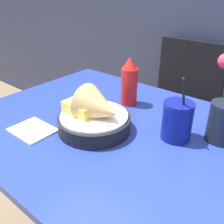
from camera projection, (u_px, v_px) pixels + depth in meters
dining_table at (124, 157)px, 0.86m from camera, size 1.10×0.77×0.75m
chair_far_window at (180, 103)px, 1.51m from camera, size 0.40×0.40×0.89m
food_basket at (96, 116)px, 0.78m from camera, size 0.23×0.23×0.15m
ketchup_bottle at (129, 82)px, 0.95m from camera, size 0.06×0.06×0.19m
drink_cup at (177, 122)px, 0.74m from camera, size 0.09×0.09×0.21m
napkin at (33, 130)px, 0.80m from camera, size 0.13×0.11×0.01m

